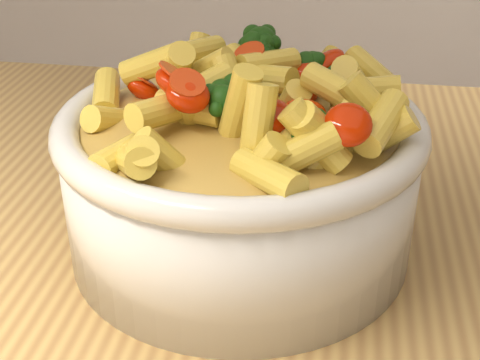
# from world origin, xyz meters

# --- Properties ---
(serving_bowl) EXTENTS (0.26, 0.26, 0.11)m
(serving_bowl) POSITION_xyz_m (-0.09, 0.04, 0.96)
(serving_bowl) COLOR silver
(serving_bowl) RESTS_ON table
(pasta_salad) EXTENTS (0.20, 0.20, 0.05)m
(pasta_salad) POSITION_xyz_m (-0.09, 0.04, 1.02)
(pasta_salad) COLOR #FACD4F
(pasta_salad) RESTS_ON serving_bowl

